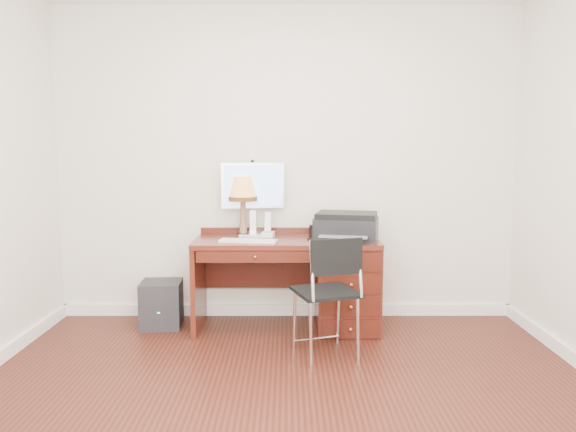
{
  "coord_description": "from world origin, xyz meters",
  "views": [
    {
      "loc": [
        0.01,
        -3.16,
        1.48
      ],
      "look_at": [
        0.01,
        1.2,
        0.96
      ],
      "focal_mm": 35.0,
      "sensor_mm": 36.0,
      "label": 1
    }
  ],
  "objects_px": {
    "desk": "(325,279)",
    "chair": "(326,285)",
    "equipment_box": "(162,304)",
    "phone": "(268,230)",
    "printer": "(346,226)",
    "leg_lamp": "(243,192)",
    "monitor": "(253,190)"
  },
  "relations": [
    {
      "from": "chair",
      "to": "desk",
      "type": "bearing_deg",
      "value": 69.13
    },
    {
      "from": "equipment_box",
      "to": "leg_lamp",
      "type": "bearing_deg",
      "value": 9.69
    },
    {
      "from": "equipment_box",
      "to": "printer",
      "type": "bearing_deg",
      "value": -5.72
    },
    {
      "from": "desk",
      "to": "printer",
      "type": "xyz_separation_m",
      "value": [
        0.17,
        -0.03,
        0.45
      ]
    },
    {
      "from": "printer",
      "to": "equipment_box",
      "type": "height_order",
      "value": "printer"
    },
    {
      "from": "desk",
      "to": "equipment_box",
      "type": "distance_m",
      "value": 1.39
    },
    {
      "from": "desk",
      "to": "phone",
      "type": "xyz_separation_m",
      "value": [
        -0.48,
        0.1,
        0.4
      ]
    },
    {
      "from": "desk",
      "to": "leg_lamp",
      "type": "xyz_separation_m",
      "value": [
        -0.69,
        0.18,
        0.71
      ]
    },
    {
      "from": "monitor",
      "to": "printer",
      "type": "xyz_separation_m",
      "value": [
        0.78,
        -0.26,
        -0.28
      ]
    },
    {
      "from": "monitor",
      "to": "equipment_box",
      "type": "distance_m",
      "value": 1.23
    },
    {
      "from": "chair",
      "to": "equipment_box",
      "type": "height_order",
      "value": "chair"
    },
    {
      "from": "chair",
      "to": "printer",
      "type": "bearing_deg",
      "value": 55.19
    },
    {
      "from": "printer",
      "to": "leg_lamp",
      "type": "relative_size",
      "value": 1.13
    },
    {
      "from": "leg_lamp",
      "to": "equipment_box",
      "type": "relative_size",
      "value": 1.31
    },
    {
      "from": "desk",
      "to": "phone",
      "type": "relative_size",
      "value": 7.15
    },
    {
      "from": "phone",
      "to": "printer",
      "type": "bearing_deg",
      "value": 0.01
    },
    {
      "from": "monitor",
      "to": "leg_lamp",
      "type": "bearing_deg",
      "value": -159.82
    },
    {
      "from": "monitor",
      "to": "leg_lamp",
      "type": "distance_m",
      "value": 0.1
    },
    {
      "from": "leg_lamp",
      "to": "monitor",
      "type": "bearing_deg",
      "value": 27.56
    },
    {
      "from": "desk",
      "to": "chair",
      "type": "bearing_deg",
      "value": -93.27
    },
    {
      "from": "desk",
      "to": "monitor",
      "type": "height_order",
      "value": "monitor"
    },
    {
      "from": "printer",
      "to": "chair",
      "type": "bearing_deg",
      "value": -95.0
    },
    {
      "from": "desk",
      "to": "printer",
      "type": "relative_size",
      "value": 2.64
    },
    {
      "from": "phone",
      "to": "equipment_box",
      "type": "distance_m",
      "value": 1.09
    },
    {
      "from": "printer",
      "to": "leg_lamp",
      "type": "bearing_deg",
      "value": 178.38
    },
    {
      "from": "printer",
      "to": "chair",
      "type": "distance_m",
      "value": 0.78
    },
    {
      "from": "phone",
      "to": "equipment_box",
      "type": "xyz_separation_m",
      "value": [
        -0.9,
        -0.08,
        -0.62
      ]
    },
    {
      "from": "leg_lamp",
      "to": "phone",
      "type": "relative_size",
      "value": 2.39
    },
    {
      "from": "chair",
      "to": "equipment_box",
      "type": "distance_m",
      "value": 1.55
    },
    {
      "from": "printer",
      "to": "phone",
      "type": "relative_size",
      "value": 2.71
    },
    {
      "from": "chair",
      "to": "leg_lamp",
      "type": "bearing_deg",
      "value": 108.71
    },
    {
      "from": "phone",
      "to": "desk",
      "type": "bearing_deg",
      "value": -0.5
    }
  ]
}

